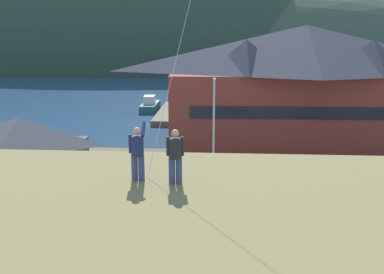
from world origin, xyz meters
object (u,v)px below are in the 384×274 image
storage_shed_waterside (231,116)px  parked_car_back_row_left (76,214)px  moored_boat_wharfside (150,106)px  person_companion (175,155)px  moored_boat_outer_mooring (198,108)px  harbor_lodge (304,82)px  parked_car_lone_by_shed (243,212)px  storage_shed_near_lot (22,156)px  parked_car_front_row_silver (281,176)px  wharf_dock (171,113)px  parking_light_pole (214,120)px  parked_car_corner_spot (214,180)px  parked_car_front_row_end (376,177)px  person_kite_flyer (137,152)px

storage_shed_waterside → parked_car_back_row_left: storage_shed_waterside is taller
moored_boat_wharfside → person_companion: person_companion is taller
moored_boat_outer_mooring → harbor_lodge: bearing=-54.2°
person_companion → parked_car_lone_by_shed: bearing=73.8°
storage_shed_near_lot → parked_car_front_row_silver: (16.98, 2.11, -1.71)m
parked_car_back_row_left → parked_car_front_row_silver: (11.87, 7.14, 0.00)m
harbor_lodge → wharf_dock: harbor_lodge is taller
parking_light_pole → parked_car_front_row_silver: bearing=-36.3°
storage_shed_waterside → parked_car_corner_spot: size_ratio=1.54×
parked_car_front_row_silver → harbor_lodge: bearing=74.9°
moored_boat_outer_mooring → parked_car_corner_spot: bearing=-85.1°
harbor_lodge → parked_car_corner_spot: size_ratio=6.41×
parked_car_back_row_left → parking_light_pole: size_ratio=0.60×
parked_car_corner_spot → parked_car_front_row_end: size_ratio=0.98×
storage_shed_near_lot → moored_boat_wharfside: storage_shed_near_lot is taller
storage_shed_waterside → parked_car_lone_by_shed: 21.13m
moored_boat_wharfside → parked_car_front_row_silver: 33.90m
parked_car_front_row_silver → person_companion: bearing=-109.6°
person_kite_flyer → parked_car_corner_spot: bearing=81.0°
parked_car_front_row_end → parked_car_back_row_left: 19.74m
wharf_dock → person_kite_flyer: size_ratio=7.94×
storage_shed_near_lot → parked_car_lone_by_shed: storage_shed_near_lot is taller
storage_shed_waterside → person_companion: bearing=-94.7°
moored_boat_outer_mooring → person_kite_flyer: size_ratio=3.69×
parking_light_pole → person_kite_flyer: bearing=-96.5°
parked_car_corner_spot → parking_light_pole: 5.54m
storage_shed_waterside → parked_car_lone_by_shed: (0.24, -21.09, -1.33)m
parked_car_front_row_end → parked_car_back_row_left: bearing=-157.9°
moored_boat_wharfside → person_companion: bearing=-79.8°
parked_car_front_row_silver → storage_shed_near_lot: bearing=-172.9°
storage_shed_waterside → parked_car_front_row_silver: storage_shed_waterside is taller
parked_car_lone_by_shed → parked_car_back_row_left: 9.06m
parked_car_lone_by_shed → parked_car_front_row_silver: (2.85, 6.25, 0.00)m
parked_car_front_row_silver → parking_light_pole: bearing=143.7°
storage_shed_waterside → wharf_dock: (-7.49, 12.61, -2.04)m
person_companion → parked_car_back_row_left: bearing=126.6°
storage_shed_near_lot → parking_light_pole: size_ratio=1.10×
moored_boat_wharfside → storage_shed_near_lot: bearing=-95.3°
storage_shed_waterside → storage_shed_near_lot: bearing=-129.3°
parked_car_back_row_left → person_kite_flyer: bearing=-58.5°
harbor_lodge → storage_shed_near_lot: 26.54m
storage_shed_waterside → parked_car_front_row_silver: size_ratio=1.53×
wharf_dock → parked_car_front_row_end: 32.07m
wharf_dock → parked_car_lone_by_shed: (7.72, -33.71, 0.71)m
parked_car_lone_by_shed → storage_shed_waterside: bearing=90.6°
parked_car_front_row_end → parked_car_lone_by_shed: same height
moored_boat_outer_mooring → parked_car_front_row_silver: (7.17, -29.27, 0.34)m
storage_shed_near_lot → person_companion: 18.16m
storage_shed_near_lot → parked_car_corner_spot: size_ratio=1.89×
storage_shed_near_lot → parked_car_front_row_silver: size_ratio=1.87×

